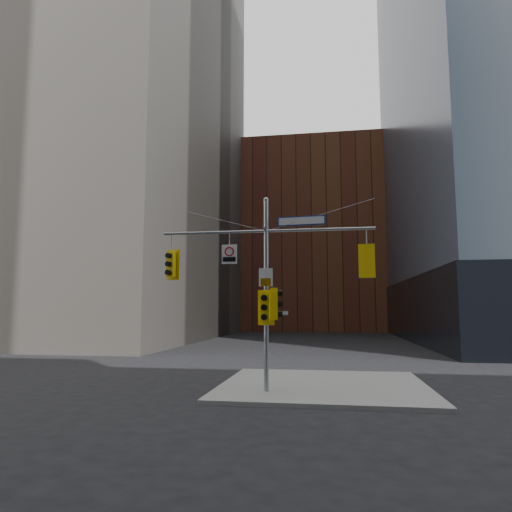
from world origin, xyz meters
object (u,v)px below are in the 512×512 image
(traffic_light_west_arm, at_px, (171,264))
(regulatory_sign_arm, at_px, (229,254))
(signal_assembly, at_px, (266,273))
(traffic_light_pole_front, at_px, (265,307))
(traffic_light_pole_side, at_px, (275,304))
(traffic_light_east_arm, at_px, (367,261))
(street_sign_blade, at_px, (301,221))

(traffic_light_west_arm, distance_m, regulatory_sign_arm, 2.33)
(signal_assembly, distance_m, traffic_light_west_arm, 3.73)
(signal_assembly, relative_size, regulatory_sign_arm, 10.87)
(signal_assembly, xyz_separation_m, traffic_light_pole_front, (0.00, -0.27, -1.27))
(regulatory_sign_arm, bearing_deg, traffic_light_pole_side, 3.07)
(traffic_light_west_arm, relative_size, traffic_light_pole_side, 1.02)
(traffic_light_pole_front, bearing_deg, traffic_light_east_arm, 7.87)
(signal_assembly, bearing_deg, traffic_light_pole_side, 2.54)
(traffic_light_east_arm, bearing_deg, traffic_light_pole_front, 13.54)
(traffic_light_west_arm, distance_m, street_sign_blade, 5.26)
(street_sign_blade, xyz_separation_m, regulatory_sign_arm, (-2.73, -0.02, -1.18))
(traffic_light_pole_front, bearing_deg, street_sign_blade, 15.21)
(traffic_light_east_arm, bearing_deg, traffic_light_pole_side, 9.13)
(signal_assembly, relative_size, traffic_light_pole_front, 6.25)
(signal_assembly, height_order, traffic_light_west_arm, signal_assembly)
(street_sign_blade, height_order, regulatory_sign_arm, street_sign_blade)
(traffic_light_east_arm, bearing_deg, traffic_light_west_arm, 9.27)
(traffic_light_west_arm, bearing_deg, signal_assembly, 14.24)
(traffic_light_pole_front, height_order, regulatory_sign_arm, regulatory_sign_arm)
(signal_assembly, bearing_deg, traffic_light_west_arm, 179.80)
(signal_assembly, distance_m, traffic_light_pole_side, 1.18)
(street_sign_blade, bearing_deg, signal_assembly, -174.47)
(traffic_light_pole_side, distance_m, street_sign_blade, 3.23)
(street_sign_blade, bearing_deg, traffic_light_pole_side, -175.26)
(traffic_light_pole_front, bearing_deg, traffic_light_west_arm, 179.37)
(traffic_light_pole_front, relative_size, regulatory_sign_arm, 1.74)
(traffic_light_east_arm, height_order, regulatory_sign_arm, regulatory_sign_arm)
(traffic_light_pole_side, height_order, traffic_light_pole_front, traffic_light_pole_side)
(traffic_light_west_arm, bearing_deg, street_sign_blade, 14.33)
(traffic_light_west_arm, height_order, traffic_light_east_arm, traffic_light_east_arm)
(traffic_light_pole_side, xyz_separation_m, street_sign_blade, (1.00, -0.01, 3.07))
(traffic_light_west_arm, relative_size, traffic_light_pole_front, 0.93)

